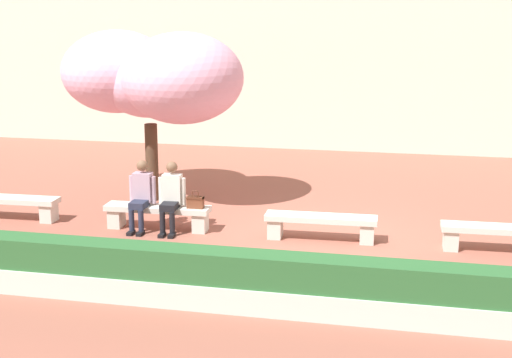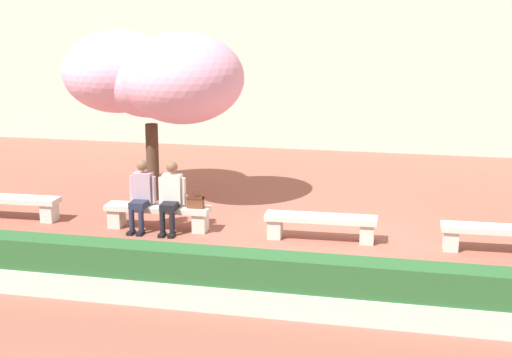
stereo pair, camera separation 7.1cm
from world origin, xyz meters
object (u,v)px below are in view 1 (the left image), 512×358
(stone_bench_center, at_px, (321,223))
(handbag, at_px, (195,201))
(stone_bench_west_end, at_px, (10,204))
(cherry_tree_main, at_px, (151,76))
(stone_bench_near_west, at_px, (158,213))
(person_seated_left, at_px, (141,192))
(person_seated_right, at_px, (171,194))
(stone_bench_near_east, at_px, (501,234))

(stone_bench_center, bearing_deg, handbag, -179.69)
(stone_bench_west_end, xyz_separation_m, cherry_tree_main, (2.23, 2.01, 2.32))
(stone_bench_near_west, height_order, person_seated_left, person_seated_left)
(stone_bench_near_west, xyz_separation_m, stone_bench_center, (3.03, 0.00, 0.00))
(stone_bench_center, relative_size, handbag, 5.82)
(person_seated_left, bearing_deg, stone_bench_west_end, 178.88)
(handbag, bearing_deg, person_seated_right, -174.72)
(cherry_tree_main, bearing_deg, stone_bench_center, -27.76)
(stone_bench_center, xyz_separation_m, person_seated_right, (-2.74, -0.05, 0.39))
(cherry_tree_main, bearing_deg, stone_bench_near_west, -68.36)
(person_seated_right, bearing_deg, stone_bench_center, 1.12)
(person_seated_left, xyz_separation_m, handbag, (1.02, 0.04, -0.12))
(stone_bench_near_west, xyz_separation_m, person_seated_right, (0.29, -0.05, 0.39))
(stone_bench_near_west, relative_size, cherry_tree_main, 0.49)
(person_seated_right, xyz_separation_m, handbag, (0.45, 0.04, -0.12))
(stone_bench_near_west, relative_size, stone_bench_center, 1.00)
(stone_bench_center, bearing_deg, stone_bench_west_end, 180.00)
(stone_bench_center, bearing_deg, stone_bench_near_east, 0.00)
(person_seated_right, relative_size, cherry_tree_main, 0.32)
(cherry_tree_main, bearing_deg, person_seated_right, -62.20)
(person_seated_right, relative_size, handbag, 3.81)
(person_seated_right, xyz_separation_m, cherry_tree_main, (-1.09, 2.07, 1.93))
(stone_bench_near_west, relative_size, handbag, 5.82)
(handbag, bearing_deg, cherry_tree_main, 127.15)
(stone_bench_west_end, distance_m, stone_bench_center, 6.06)
(stone_bench_near_east, height_order, person_seated_right, person_seated_right)
(handbag, relative_size, cherry_tree_main, 0.08)
(stone_bench_near_east, bearing_deg, person_seated_right, -179.47)
(stone_bench_center, xyz_separation_m, stone_bench_near_east, (3.03, 0.00, 0.00))
(stone_bench_center, bearing_deg, cherry_tree_main, 152.24)
(handbag, height_order, cherry_tree_main, cherry_tree_main)
(person_seated_left, relative_size, cherry_tree_main, 0.32)
(stone_bench_near_east, bearing_deg, stone_bench_near_west, 180.00)
(person_seated_left, relative_size, person_seated_right, 1.00)
(stone_bench_near_west, relative_size, person_seated_right, 1.53)
(person_seated_left, distance_m, handbag, 1.03)
(stone_bench_west_end, bearing_deg, person_seated_right, -0.92)
(person_seated_right, distance_m, cherry_tree_main, 3.03)
(stone_bench_west_end, relative_size, stone_bench_center, 1.00)
(stone_bench_center, xyz_separation_m, handbag, (-2.29, -0.01, 0.27))
(stone_bench_west_end, relative_size, stone_bench_near_east, 1.00)
(stone_bench_west_end, relative_size, person_seated_left, 1.53)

